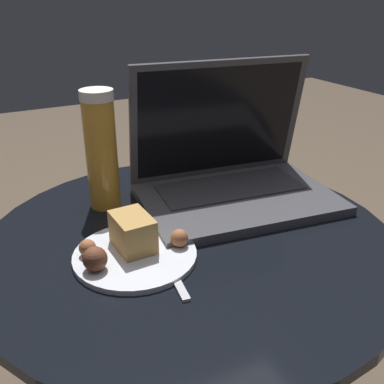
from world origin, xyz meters
name	(u,v)px	position (x,y,z in m)	size (l,w,h in m)	color
table	(190,292)	(0.00, 0.00, 0.37)	(0.72, 0.72, 0.49)	#9E9EA3
laptop	(231,172)	(0.15, 0.10, 0.55)	(0.40, 0.30, 0.27)	#47474C
beer_glass	(101,150)	(-0.09, 0.18, 0.61)	(0.06, 0.06, 0.23)	gold
snack_plate	(132,246)	(-0.11, -0.02, 0.51)	(0.20, 0.20, 0.07)	silver
fork	(165,260)	(-0.07, -0.05, 0.49)	(0.05, 0.18, 0.01)	silver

